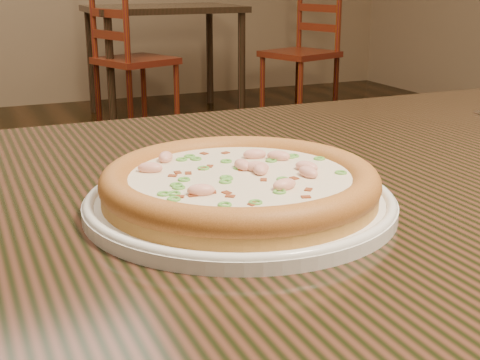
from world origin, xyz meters
name	(u,v)px	position (x,y,z in m)	size (l,w,h in m)	color
hero_table	(319,264)	(0.27, -0.14, 0.65)	(1.20, 0.80, 0.75)	black
plate	(240,201)	(0.15, -0.19, 0.76)	(0.29, 0.29, 0.02)	white
pizza	(240,183)	(0.15, -0.19, 0.78)	(0.26, 0.26, 0.03)	#BD833C
bg_table_right	(163,20)	(1.30, 3.74, 0.65)	(1.00, 0.70, 0.75)	black
chair_c	(128,60)	(0.96, 3.41, 0.44)	(0.54, 0.54, 0.95)	#5D1618
chair_d	(305,52)	(2.19, 3.35, 0.44)	(0.53, 0.53, 0.95)	#5D1618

